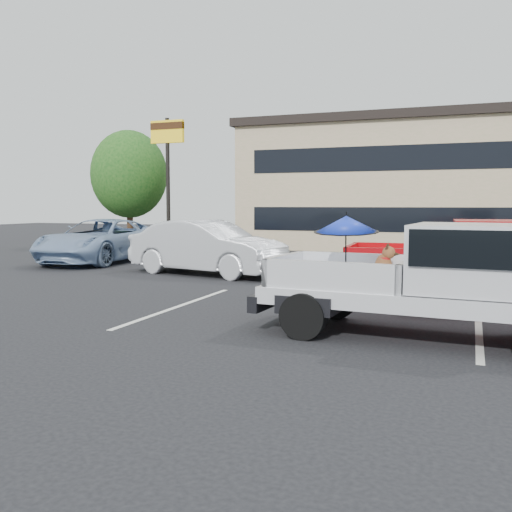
{
  "coord_description": "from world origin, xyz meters",
  "views": [
    {
      "loc": [
        2.83,
        -8.68,
        2.19
      ],
      "look_at": [
        -0.62,
        0.42,
        1.3
      ],
      "focal_mm": 40.0,
      "sensor_mm": 36.0,
      "label": 1
    }
  ],
  "objects_px": {
    "motel_sign": "(168,149)",
    "blue_suv": "(101,241)",
    "tree_left": "(129,174)",
    "silver_pickup": "(451,276)",
    "silver_sedan": "(208,247)",
    "red_pickup": "(485,259)"
  },
  "relations": [
    {
      "from": "motel_sign",
      "to": "blue_suv",
      "type": "relative_size",
      "value": 1.03
    },
    {
      "from": "motel_sign",
      "to": "tree_left",
      "type": "distance_m",
      "value": 5.08
    },
    {
      "from": "motel_sign",
      "to": "silver_pickup",
      "type": "bearing_deg",
      "value": -46.32
    },
    {
      "from": "silver_sedan",
      "to": "silver_pickup",
      "type": "bearing_deg",
      "value": -118.8
    },
    {
      "from": "red_pickup",
      "to": "silver_sedan",
      "type": "distance_m",
      "value": 8.43
    },
    {
      "from": "tree_left",
      "to": "silver_sedan",
      "type": "bearing_deg",
      "value": -46.65
    },
    {
      "from": "motel_sign",
      "to": "silver_pickup",
      "type": "relative_size",
      "value": 1.03
    },
    {
      "from": "red_pickup",
      "to": "silver_sedan",
      "type": "xyz_separation_m",
      "value": [
        -7.96,
        2.78,
        -0.16
      ]
    },
    {
      "from": "tree_left",
      "to": "red_pickup",
      "type": "relative_size",
      "value": 1.06
    },
    {
      "from": "motel_sign",
      "to": "tree_left",
      "type": "xyz_separation_m",
      "value": [
        -4.0,
        3.0,
        -0.92
      ]
    },
    {
      "from": "motel_sign",
      "to": "tree_left",
      "type": "bearing_deg",
      "value": 143.13
    },
    {
      "from": "motel_sign",
      "to": "red_pickup",
      "type": "xyz_separation_m",
      "value": [
        13.11,
        -9.48,
        -3.64
      ]
    },
    {
      "from": "silver_pickup",
      "to": "silver_sedan",
      "type": "height_order",
      "value": "silver_pickup"
    },
    {
      "from": "tree_left",
      "to": "silver_sedan",
      "type": "height_order",
      "value": "tree_left"
    },
    {
      "from": "silver_pickup",
      "to": "silver_sedan",
      "type": "bearing_deg",
      "value": 142.96
    },
    {
      "from": "silver_sedan",
      "to": "red_pickup",
      "type": "bearing_deg",
      "value": -97.01
    },
    {
      "from": "silver_pickup",
      "to": "red_pickup",
      "type": "xyz_separation_m",
      "value": [
        0.57,
        3.66,
        -0.04
      ]
    },
    {
      "from": "motel_sign",
      "to": "silver_sedan",
      "type": "distance_m",
      "value": 9.27
    },
    {
      "from": "tree_left",
      "to": "silver_sedan",
      "type": "relative_size",
      "value": 1.17
    },
    {
      "from": "silver_pickup",
      "to": "silver_sedan",
      "type": "distance_m",
      "value": 9.8
    },
    {
      "from": "red_pickup",
      "to": "blue_suv",
      "type": "height_order",
      "value": "red_pickup"
    },
    {
      "from": "tree_left",
      "to": "blue_suv",
      "type": "bearing_deg",
      "value": -64.08
    }
  ]
}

